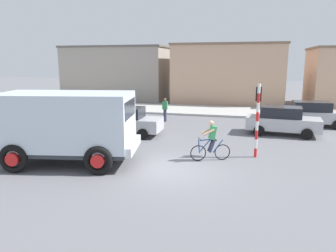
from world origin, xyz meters
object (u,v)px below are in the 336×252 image
object	(u,v)px
car_red_near	(313,114)
cyclist	(211,141)
pedestrian_near_kerb	(165,109)
traffic_light_pole	(258,110)
car_far_side	(125,121)
car_white_mid	(282,120)
truck_foreground	(67,123)

from	to	relation	value
car_red_near	cyclist	bearing A→B (deg)	-121.29
car_red_near	pedestrian_near_kerb	bearing A→B (deg)	-175.23
traffic_light_pole	car_far_side	bearing A→B (deg)	161.00
cyclist	car_white_mid	world-z (taller)	cyclist
traffic_light_pole	car_red_near	xyz separation A→B (m)	(3.56, 7.83, -1.25)
truck_foreground	car_far_side	size ratio (longest dim) A/B	1.42
cyclist	pedestrian_near_kerb	bearing A→B (deg)	117.44
car_red_near	pedestrian_near_kerb	size ratio (longest dim) A/B	2.52
traffic_light_pole	car_far_side	distance (m)	7.63
truck_foreground	cyclist	xyz separation A→B (m)	(5.57, 1.85, -0.80)
cyclist	traffic_light_pole	distance (m)	2.44
traffic_light_pole	car_far_side	xyz separation A→B (m)	(-7.12, 2.45, -1.25)
car_red_near	car_far_side	distance (m)	11.96
truck_foreground	cyclist	distance (m)	5.92
car_white_mid	pedestrian_near_kerb	size ratio (longest dim) A/B	2.56
cyclist	car_far_side	xyz separation A→B (m)	(-5.28, 3.51, -0.05)
truck_foreground	car_white_mid	distance (m)	11.85
cyclist	truck_foreground	bearing A→B (deg)	-161.62
truck_foreground	car_far_side	xyz separation A→B (m)	(0.29, 5.36, -0.85)
cyclist	car_red_near	world-z (taller)	cyclist
pedestrian_near_kerb	truck_foreground	bearing A→B (deg)	-97.84
car_white_mid	truck_foreground	bearing A→B (deg)	-138.85
car_far_side	car_white_mid	bearing A→B (deg)	15.67
truck_foreground	car_far_side	bearing A→B (deg)	86.90
cyclist	car_far_side	size ratio (longest dim) A/B	0.42
car_white_mid	traffic_light_pole	bearing A→B (deg)	-107.00
truck_foreground	traffic_light_pole	distance (m)	7.97
car_red_near	car_far_side	bearing A→B (deg)	-153.26
cyclist	car_white_mid	xyz separation A→B (m)	(3.33, 5.92, -0.05)
car_white_mid	car_red_near	bearing A→B (deg)	55.03
car_white_mid	car_far_side	world-z (taller)	same
truck_foreground	traffic_light_pole	size ratio (longest dim) A/B	1.81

